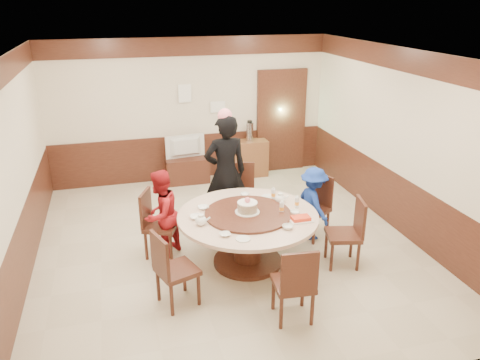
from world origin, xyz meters
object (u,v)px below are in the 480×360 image
object	(u,v)px
television	(186,147)
birthday_cake	(247,207)
person_red	(161,214)
tv_stand	(187,170)
person_blue	(313,203)
person_standing	(226,173)
side_cabinet	(248,158)
shrimp_platter	(301,219)
banquet_table	(248,229)
thermos	(250,132)

from	to	relation	value
television	birthday_cake	bearing A→B (deg)	87.56
person_red	tv_stand	size ratio (longest dim) A/B	1.52
person_blue	television	size ratio (longest dim) A/B	1.43
person_blue	person_standing	bearing A→B (deg)	53.10
birthday_cake	tv_stand	size ratio (longest dim) A/B	0.39
side_cabinet	person_red	bearing A→B (deg)	-126.65
birthday_cake	side_cabinet	distance (m)	3.50
person_red	side_cabinet	size ratio (longest dim) A/B	1.62
person_standing	birthday_cake	world-z (taller)	person_standing
person_standing	birthday_cake	distance (m)	1.17
person_blue	birthday_cake	xyz separation A→B (m)	(-1.18, -0.46, 0.29)
person_red	person_blue	size ratio (longest dim) A/B	1.14
shrimp_platter	television	distance (m)	3.79
tv_stand	television	size ratio (longest dim) A/B	1.07
banquet_table	side_cabinet	bearing A→B (deg)	73.78
television	side_cabinet	distance (m)	1.32
thermos	banquet_table	bearing A→B (deg)	-106.86
person_standing	tv_stand	distance (m)	2.25
banquet_table	tv_stand	size ratio (longest dim) A/B	2.24
banquet_table	birthday_cake	size ratio (longest dim) A/B	5.71
side_cabinet	television	bearing A→B (deg)	-178.65
birthday_cake	shrimp_platter	size ratio (longest dim) A/B	1.11
tv_stand	thermos	bearing A→B (deg)	1.31
person_standing	thermos	distance (m)	2.39
shrimp_platter	birthday_cake	bearing A→B (deg)	148.38
banquet_table	television	distance (m)	3.33
birthday_cake	thermos	bearing A→B (deg)	73.01
birthday_cake	side_cabinet	size ratio (longest dim) A/B	0.42
birthday_cake	tv_stand	distance (m)	3.37
person_standing	person_red	size ratio (longest dim) A/B	1.44
birthday_cake	television	xyz separation A→B (m)	(-0.30, 3.30, -0.13)
person_standing	person_blue	bearing A→B (deg)	146.52
banquet_table	thermos	size ratio (longest dim) A/B	5.02
person_standing	television	distance (m)	2.15
person_standing	person_blue	size ratio (longest dim) A/B	1.63
shrimp_platter	side_cabinet	bearing A→B (deg)	84.48
birthday_cake	banquet_table	bearing A→B (deg)	-71.65
person_red	shrimp_platter	bearing A→B (deg)	103.77
person_standing	banquet_table	bearing A→B (deg)	88.37
banquet_table	person_blue	distance (m)	1.26
television	shrimp_platter	bearing A→B (deg)	96.38
tv_stand	side_cabinet	distance (m)	1.28
person_red	tv_stand	xyz separation A→B (m)	(0.82, 2.78, -0.40)
shrimp_platter	tv_stand	xyz separation A→B (m)	(-0.91, 3.68, -0.53)
birthday_cake	side_cabinet	world-z (taller)	birthday_cake
banquet_table	person_red	bearing A→B (deg)	154.39
tv_stand	side_cabinet	bearing A→B (deg)	1.35
person_red	side_cabinet	world-z (taller)	person_red
person_standing	person_red	bearing A→B (deg)	28.09
person_standing	side_cabinet	world-z (taller)	person_standing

